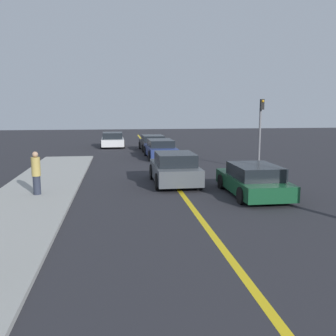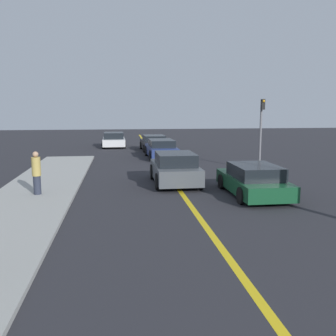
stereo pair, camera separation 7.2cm
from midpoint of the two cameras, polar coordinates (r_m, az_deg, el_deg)
road_center_line at (r=17.17m, az=0.71°, el=-2.19°), size 0.20×60.00×0.01m
sidewalk_left at (r=13.09m, az=-22.13°, el=-6.29°), size 3.14×27.12×0.12m
car_near_right_lane at (r=14.93m, az=12.73°, el=-1.86°), size 1.97×4.17×1.23m
car_ahead_center at (r=16.74m, az=0.90°, el=-0.12°), size 2.01×3.89×1.42m
car_far_distant at (r=25.32m, az=-1.26°, el=2.93°), size 2.02×4.27×1.26m
car_parked_left_lot at (r=29.75m, az=-2.41°, el=3.82°), size 2.08×4.01×1.22m
car_oncoming_far at (r=32.67m, az=-8.51°, el=4.25°), size 2.04×3.88×1.27m
pedestrian_mid_group at (r=15.04m, az=-19.58°, el=-0.73°), size 0.33×0.33×1.65m
traffic_light at (r=20.73m, az=13.80°, el=6.11°), size 0.18×0.40×3.83m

